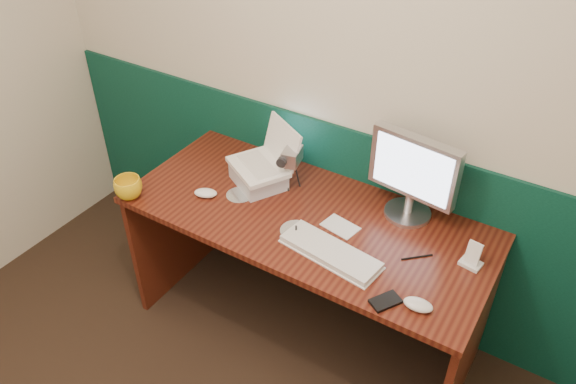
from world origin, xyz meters
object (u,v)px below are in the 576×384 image
Objects in this scene: laptop at (257,148)px; monitor at (413,178)px; desk at (305,277)px; keyboard at (330,253)px; camcorder at (292,169)px; mug at (128,188)px.

monitor is at bearing 42.02° from laptop.
laptop reaches higher than desk.
desk is at bearing 149.53° from keyboard.
laptop is at bearing 164.45° from desk.
desk is 7.97× the size of camcorder.
camcorder reaches higher than mug.
camcorder is (-0.37, 0.31, 0.09)m from keyboard.
camcorder is (0.58, 0.45, 0.05)m from mug.
desk is 4.18× the size of monitor.
desk is 12.94× the size of mug.
mug is at bearing -163.46° from keyboard.
mug is (-0.43, -0.39, -0.14)m from laptop.
monitor is 1.24m from mug.
camcorder is (0.15, 0.06, -0.09)m from laptop.
keyboard is at bearing -38.51° from desk.
laptop is 0.60m from keyboard.
laptop is 0.70× the size of monitor.
desk is at bearing -54.21° from camcorder.
laptop reaches higher than mug.
laptop is 1.34× the size of camcorder.
mug is at bearing -108.45° from laptop.
desk is 0.65m from laptop.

